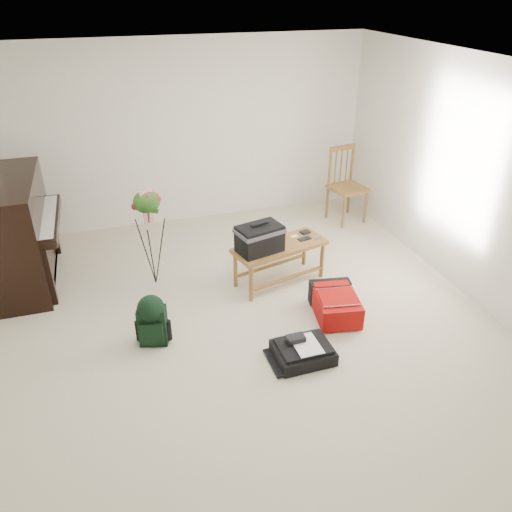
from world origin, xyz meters
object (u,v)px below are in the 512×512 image
object	(u,v)px
piano	(21,234)
red_suitcase	(333,302)
green_backpack	(152,318)
bench	(264,239)
dining_chair	(347,186)
black_duffel	(303,351)
flower_stand	(151,238)

from	to	relation	value
piano	red_suitcase	size ratio (longest dim) A/B	2.15
piano	green_backpack	bearing A→B (deg)	-52.55
bench	dining_chair	size ratio (longest dim) A/B	1.08
red_suitcase	bench	bearing A→B (deg)	134.35
red_suitcase	green_backpack	size ratio (longest dim) A/B	1.31
bench	black_duffel	xyz separation A→B (m)	(-0.06, -1.34, -0.51)
black_duffel	dining_chair	bearing A→B (deg)	56.11
dining_chair	green_backpack	distance (m)	3.67
flower_stand	dining_chair	bearing A→B (deg)	0.44
green_backpack	flower_stand	xyz separation A→B (m)	(0.16, 1.10, 0.29)
bench	dining_chair	world-z (taller)	dining_chair
flower_stand	piano	bearing A→B (deg)	142.46
piano	green_backpack	distance (m)	2.04
bench	red_suitcase	size ratio (longest dim) A/B	1.65
bench	black_duffel	bearing A→B (deg)	-106.54
bench	black_duffel	distance (m)	1.43
bench	flower_stand	world-z (taller)	flower_stand
green_backpack	flower_stand	world-z (taller)	flower_stand
dining_chair	black_duffel	bearing A→B (deg)	-133.83
dining_chair	flower_stand	xyz separation A→B (m)	(-2.89, -0.94, 0.06)
piano	green_backpack	world-z (taller)	piano
flower_stand	red_suitcase	bearing A→B (deg)	-51.81
bench	red_suitcase	distance (m)	1.03
piano	black_duffel	world-z (taller)	piano
green_backpack	piano	bearing A→B (deg)	143.45
green_backpack	dining_chair	bearing A→B (deg)	49.79
bench	green_backpack	distance (m)	1.55
black_duffel	piano	bearing A→B (deg)	137.45
red_suitcase	flower_stand	world-z (taller)	flower_stand
black_duffel	green_backpack	distance (m)	1.46
red_suitcase	piano	bearing A→B (deg)	161.76
black_duffel	green_backpack	world-z (taller)	green_backpack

